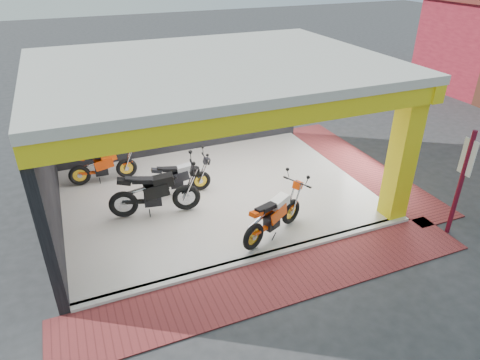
% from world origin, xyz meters
% --- Properties ---
extents(ground, '(80.00, 80.00, 0.00)m').
position_xyz_m(ground, '(0.00, 0.00, 0.00)').
color(ground, '#2D2D30').
rests_on(ground, ground).
extents(showroom_floor, '(8.00, 6.00, 0.10)m').
position_xyz_m(showroom_floor, '(0.00, 2.00, 0.05)').
color(showroom_floor, silver).
rests_on(showroom_floor, ground).
extents(showroom_ceiling, '(8.40, 6.40, 0.20)m').
position_xyz_m(showroom_ceiling, '(0.00, 2.00, 3.60)').
color(showroom_ceiling, beige).
rests_on(showroom_ceiling, corner_column).
extents(back_wall, '(8.20, 0.20, 3.50)m').
position_xyz_m(back_wall, '(0.00, 5.10, 1.75)').
color(back_wall, black).
rests_on(back_wall, ground).
extents(left_wall, '(0.20, 6.20, 3.50)m').
position_xyz_m(left_wall, '(-4.10, 2.00, 1.75)').
color(left_wall, black).
rests_on(left_wall, ground).
extents(corner_column, '(0.50, 0.50, 3.50)m').
position_xyz_m(corner_column, '(3.75, -0.75, 1.75)').
color(corner_column, yellow).
rests_on(corner_column, ground).
extents(header_beam_front, '(8.40, 0.30, 0.40)m').
position_xyz_m(header_beam_front, '(0.00, -1.00, 3.30)').
color(header_beam_front, yellow).
rests_on(header_beam_front, corner_column).
extents(header_beam_right, '(0.30, 6.40, 0.40)m').
position_xyz_m(header_beam_right, '(4.00, 2.00, 3.30)').
color(header_beam_right, yellow).
rests_on(header_beam_right, corner_column).
extents(floor_kerb, '(8.00, 0.20, 0.10)m').
position_xyz_m(floor_kerb, '(0.00, -1.02, 0.05)').
color(floor_kerb, silver).
rests_on(floor_kerb, ground).
extents(paver_front, '(9.00, 1.40, 0.03)m').
position_xyz_m(paver_front, '(0.00, -1.80, 0.01)').
color(paver_front, maroon).
rests_on(paver_front, ground).
extents(paver_right, '(1.40, 7.00, 0.03)m').
position_xyz_m(paver_right, '(4.80, 2.00, 0.01)').
color(paver_right, maroon).
rests_on(paver_right, ground).
extents(signpost, '(0.10, 0.37, 2.62)m').
position_xyz_m(signpost, '(4.58, -1.81, 1.44)').
color(signpost, maroon).
rests_on(signpost, ground).
extents(moto_hero, '(2.27, 1.62, 1.30)m').
position_xyz_m(moto_hero, '(1.16, -0.15, 0.75)').
color(moto_hero, '#F0440A').
rests_on(moto_hero, showroom_floor).
extents(moto_row_a, '(1.95, 0.85, 1.16)m').
position_xyz_m(moto_row_a, '(-0.35, 2.23, 0.68)').
color(moto_row_a, black).
rests_on(moto_row_a, showroom_floor).
extents(moto_row_b, '(2.51, 1.30, 1.46)m').
position_xyz_m(moto_row_b, '(-1.00, 1.39, 0.83)').
color(moto_row_b, black).
rests_on(moto_row_b, showroom_floor).
extents(moto_row_c, '(2.03, 0.82, 1.22)m').
position_xyz_m(moto_row_c, '(-2.11, 3.77, 0.71)').
color(moto_row_c, '#E13D09').
rests_on(moto_row_c, showroom_floor).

